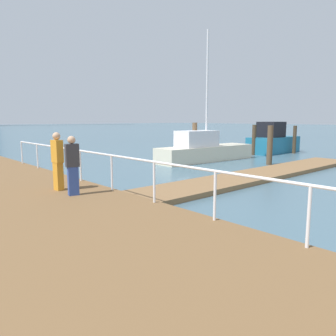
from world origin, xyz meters
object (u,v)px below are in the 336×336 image
Objects in this scene: moored_boat_2 at (204,150)px; pedestrian_1 at (72,165)px; pedestrian_0 at (58,160)px; moored_boat_0 at (273,142)px.

moored_boat_2 reaches higher than pedestrian_1.
pedestrian_0 is 1.04× the size of pedestrian_1.
pedestrian_0 is 0.92m from pedestrian_1.
pedestrian_0 is (-10.73, -3.83, 0.61)m from moored_boat_2.
moored_boat_2 is at bearing 23.91° from pedestrian_1.
moored_boat_2 is 4.40× the size of pedestrian_0.
moored_boat_0 is 2.91× the size of pedestrian_1.
pedestrian_0 reaches higher than pedestrian_1.
moored_boat_0 is 7.49m from moored_boat_2.
pedestrian_0 is at bearing 91.95° from pedestrian_1.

